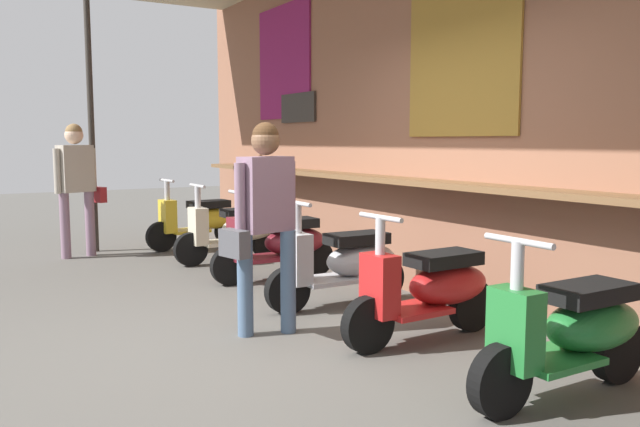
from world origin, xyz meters
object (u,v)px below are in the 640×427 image
scooter_yellow (201,220)px  scooter_red (431,288)px  scooter_cream (236,230)px  scooter_silver (346,263)px  scooter_green (574,331)px  shopper_browsing (77,176)px  scooter_maroon (281,244)px  shopper_with_handbag (264,208)px

scooter_yellow → scooter_red: same height
scooter_cream → scooter_silver: same height
scooter_cream → scooter_silver: bearing=89.9°
scooter_cream → scooter_green: 4.88m
scooter_cream → scooter_red: bearing=89.9°
scooter_cream → shopper_browsing: 2.17m
scooter_maroon → scooter_green: (3.68, 0.00, 0.00)m
shopper_browsing → scooter_green: bearing=173.1°
scooter_yellow → shopper_browsing: 1.72m
scooter_cream → scooter_red: (3.63, -0.00, 0.00)m
scooter_maroon → shopper_with_handbag: (1.69, -1.01, 0.59)m
scooter_cream → shopper_browsing: bearing=-39.7°
scooter_green → scooter_red: bearing=-89.9°
scooter_cream → scooter_silver: size_ratio=1.00×
scooter_cream → scooter_yellow: bearing=-90.1°
scooter_green → shopper_browsing: (-6.20, -1.59, 0.64)m
scooter_maroon → scooter_red: bearing=91.9°
scooter_yellow → scooter_silver: size_ratio=1.00×
scooter_silver → scooter_green: size_ratio=1.00×
scooter_yellow → shopper_browsing: shopper_browsing is taller
scooter_cream → shopper_with_handbag: size_ratio=0.87×
scooter_silver → shopper_with_handbag: shopper_with_handbag is taller
scooter_cream → scooter_green: (4.88, 0.00, 0.00)m
shopper_browsing → scooter_silver: bearing=-178.4°
scooter_yellow → scooter_silver: same height
scooter_yellow → scooter_red: 4.85m
scooter_yellow → scooter_cream: same height
scooter_silver → shopper_with_handbag: bearing=24.6°
scooter_green → shopper_browsing: bearing=-75.5°
scooter_silver → scooter_cream: bearing=-88.4°
scooter_green → shopper_with_handbag: size_ratio=0.87×
scooter_silver → scooter_red: bearing=91.6°
scooter_red → shopper_with_handbag: 1.38m
scooter_maroon → shopper_browsing: bearing=-55.8°
scooter_yellow → scooter_cream: (1.21, 0.00, 0.00)m
scooter_maroon → shopper_with_handbag: bearing=61.1°
scooter_silver → scooter_yellow: bearing=-88.4°
scooter_red → shopper_browsing: size_ratio=0.83×
scooter_maroon → shopper_browsing: size_ratio=0.83×
scooter_silver → shopper_browsing: (-3.78, -1.59, 0.64)m
shopper_with_handbag → shopper_browsing: shopper_browsing is taller
scooter_green → shopper_browsing: shopper_browsing is taller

